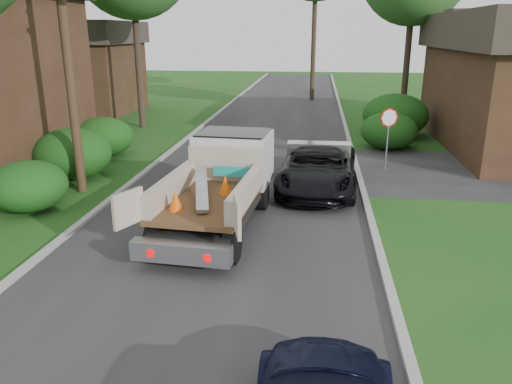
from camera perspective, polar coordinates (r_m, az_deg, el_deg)
The scene contains 14 objects.
ground at distance 12.01m, azimuth -5.49°, elevation -8.09°, with size 120.00×120.00×0.00m, color #194E16.
road at distance 21.33m, azimuth 0.18°, elevation 3.65°, with size 8.00×90.00×0.02m, color #28282B.
curb_left at distance 22.16m, azimuth -10.43°, elevation 4.04°, with size 0.20×90.00×0.12m, color #9E9E99.
curb_right at distance 21.24m, azimuth 11.25°, elevation 3.40°, with size 0.20×90.00×0.12m, color #9E9E99.
stop_sign at distance 20.03m, azimuth 14.90°, elevation 7.31°, with size 0.71×0.32×2.48m.
utility_pole at distance 17.41m, azimuth -20.98°, elevation 16.52°, with size 2.42×1.25×10.00m.
house_left_far at distance 36.29m, azimuth -19.68°, elevation 13.40°, with size 7.56×7.56×6.00m.
hedge_left_a at distance 16.66m, azimuth -24.58°, elevation 0.62°, with size 2.34×2.34×1.53m, color #0E3F11.
hedge_left_b at distance 19.71m, azimuth -20.26°, elevation 4.13°, with size 2.86×2.86×1.87m, color #0E3F11.
hedge_left_c at distance 22.94m, azimuth -17.04°, elevation 6.04°, with size 2.60×2.60×1.70m, color #0E3F11.
hedge_right_a at distance 24.18m, azimuth 14.93°, elevation 6.80°, with size 2.60×2.60×1.70m, color #0E3F11.
hedge_right_b at distance 27.16m, azimuth 15.64°, elevation 8.45°, with size 3.38×3.38×2.21m, color #0E3F11.
flatbed_truck at distance 14.49m, azimuth -3.62°, elevation 1.92°, with size 3.03×6.34×2.34m.
black_pickup at distance 17.33m, azimuth 7.11°, elevation 2.77°, with size 2.55×5.53×1.54m, color black.
Camera 1 is at (2.42, -10.54, 5.24)m, focal length 35.00 mm.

